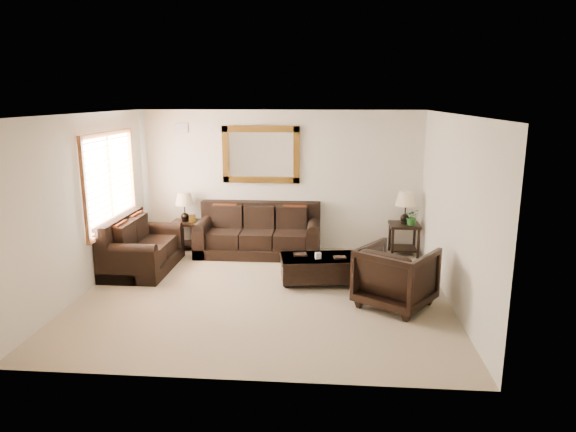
# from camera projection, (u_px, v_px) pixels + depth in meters

# --- Properties ---
(room) EXTENTS (5.51, 5.01, 2.71)m
(room) POSITION_uv_depth(u_px,v_px,m) (263.00, 207.00, 7.58)
(room) COLOR #86765D
(room) RESTS_ON ground
(window) EXTENTS (0.07, 1.96, 1.66)m
(window) POSITION_uv_depth(u_px,v_px,m) (111.00, 181.00, 8.62)
(window) COLOR white
(window) RESTS_ON room
(mirror) EXTENTS (1.50, 0.06, 1.10)m
(mirror) POSITION_uv_depth(u_px,v_px,m) (261.00, 155.00, 9.89)
(mirror) COLOR #503710
(mirror) RESTS_ON room
(air_vent) EXTENTS (0.25, 0.02, 0.18)m
(air_vent) POSITION_uv_depth(u_px,v_px,m) (182.00, 128.00, 9.91)
(air_vent) COLOR #999999
(air_vent) RESTS_ON room
(sofa) EXTENTS (2.33, 1.01, 0.95)m
(sofa) POSITION_uv_depth(u_px,v_px,m) (259.00, 236.00, 9.81)
(sofa) COLOR black
(sofa) RESTS_ON room
(loveseat) EXTENTS (0.99, 1.67, 0.94)m
(loveseat) POSITION_uv_depth(u_px,v_px,m) (140.00, 250.00, 8.90)
(loveseat) COLOR black
(loveseat) RESTS_ON room
(end_table_left) EXTENTS (0.52, 0.52, 1.14)m
(end_table_left) POSITION_uv_depth(u_px,v_px,m) (185.00, 212.00, 9.99)
(end_table_left) COLOR black
(end_table_left) RESTS_ON room
(end_table_right) EXTENTS (0.55, 0.55, 1.22)m
(end_table_right) POSITION_uv_depth(u_px,v_px,m) (405.00, 214.00, 9.63)
(end_table_right) COLOR black
(end_table_right) RESTS_ON room
(coffee_table) EXTENTS (1.39, 0.88, 0.55)m
(coffee_table) POSITION_uv_depth(u_px,v_px,m) (321.00, 267.00, 8.25)
(coffee_table) COLOR black
(coffee_table) RESTS_ON room
(armchair) EXTENTS (1.27, 1.26, 0.97)m
(armchair) POSITION_uv_depth(u_px,v_px,m) (396.00, 274.00, 7.29)
(armchair) COLOR black
(armchair) RESTS_ON floor
(potted_plant) EXTENTS (0.36, 0.39, 0.25)m
(potted_plant) POSITION_uv_depth(u_px,v_px,m) (412.00, 219.00, 9.54)
(potted_plant) COLOR #21551D
(potted_plant) RESTS_ON end_table_right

